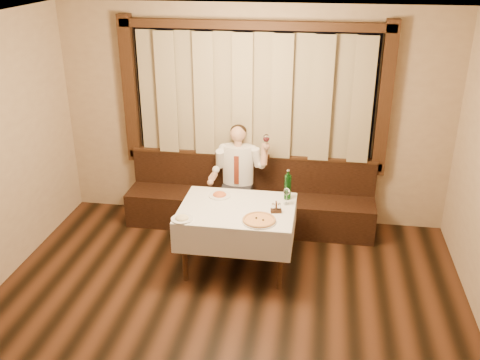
% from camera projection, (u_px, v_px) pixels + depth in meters
% --- Properties ---
extents(room, '(5.01, 6.01, 2.81)m').
position_uv_depth(room, '(224.00, 171.00, 4.95)').
color(room, black).
rests_on(room, ground).
extents(banquette, '(3.20, 0.61, 0.94)m').
position_uv_depth(banquette, '(250.00, 203.00, 7.01)').
color(banquette, black).
rests_on(banquette, ground).
extents(dining_table, '(1.27, 0.97, 0.76)m').
position_uv_depth(dining_table, '(237.00, 216.00, 5.95)').
color(dining_table, black).
rests_on(dining_table, ground).
extents(pizza, '(0.37, 0.37, 0.04)m').
position_uv_depth(pizza, '(259.00, 220.00, 5.60)').
color(pizza, white).
rests_on(pizza, dining_table).
extents(pasta_red, '(0.25, 0.25, 0.09)m').
position_uv_depth(pasta_red, '(220.00, 193.00, 6.16)').
color(pasta_red, white).
rests_on(pasta_red, dining_table).
extents(pasta_cream, '(0.23, 0.23, 0.08)m').
position_uv_depth(pasta_cream, '(182.00, 217.00, 5.63)').
color(pasta_cream, white).
rests_on(pasta_cream, dining_table).
extents(green_bottle, '(0.08, 0.08, 0.36)m').
position_uv_depth(green_bottle, '(288.00, 187.00, 6.05)').
color(green_bottle, '#115315').
rests_on(green_bottle, dining_table).
extents(table_wine_glass, '(0.08, 0.08, 0.20)m').
position_uv_depth(table_wine_glass, '(287.00, 192.00, 5.92)').
color(table_wine_glass, white).
rests_on(table_wine_glass, dining_table).
extents(cruet_caddy, '(0.13, 0.08, 0.13)m').
position_uv_depth(cruet_caddy, '(276.00, 209.00, 5.78)').
color(cruet_caddy, black).
rests_on(cruet_caddy, dining_table).
extents(seated_man, '(0.74, 0.55, 1.37)m').
position_uv_depth(seated_man, '(238.00, 170.00, 6.75)').
color(seated_man, black).
rests_on(seated_man, ground).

